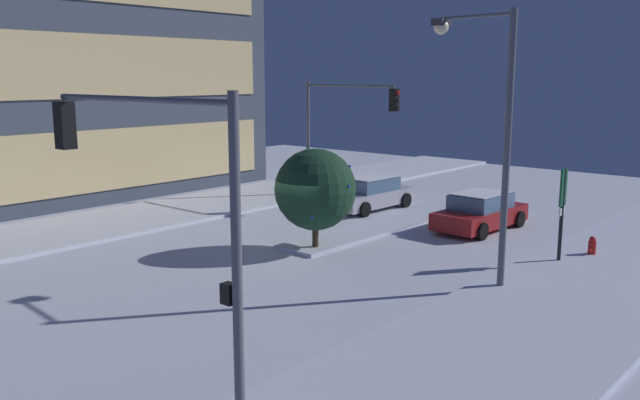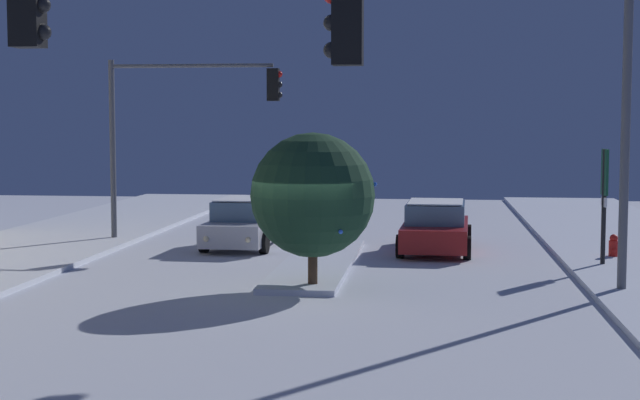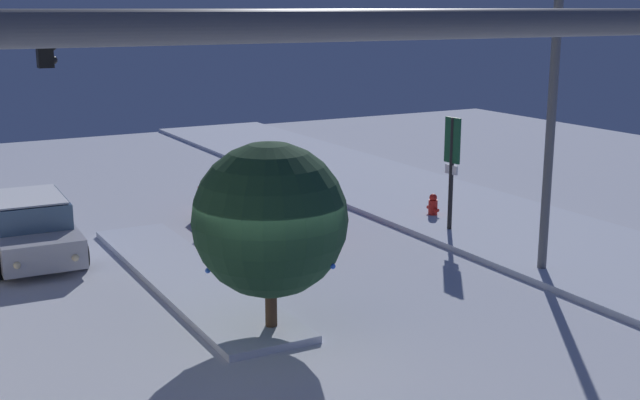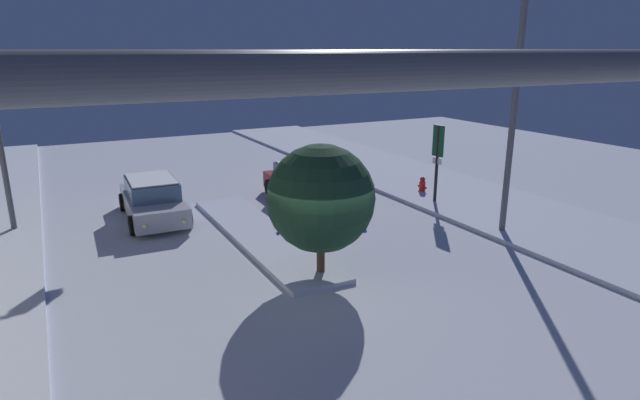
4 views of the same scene
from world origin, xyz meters
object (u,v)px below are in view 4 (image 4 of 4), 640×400
car_far (153,200)px  parking_info_sign (437,155)px  street_lamp_arched (499,77)px  traffic_light_corner_far_right (74,105)px  car_near (304,184)px  fire_hydrant (422,186)px  decorated_tree_median (321,198)px

car_far → parking_info_sign: bearing=74.0°
street_lamp_arched → parking_info_sign: street_lamp_arched is taller
traffic_light_corner_far_right → street_lamp_arched: size_ratio=0.74×
car_near → car_far: 5.79m
fire_hydrant → decorated_tree_median: bearing=124.9°
decorated_tree_median → fire_hydrant: bearing=-55.1°
fire_hydrant → parking_info_sign: size_ratio=0.24×
street_lamp_arched → car_near: bearing=-57.2°
street_lamp_arched → parking_info_sign: bearing=-99.1°
traffic_light_corner_far_right → car_near: bearing=-8.2°
car_near → car_far: same height
car_far → traffic_light_corner_far_right: traffic_light_corner_far_right is taller
fire_hydrant → car_far: bearing=80.2°
street_lamp_arched → decorated_tree_median: bearing=7.6°
car_far → traffic_light_corner_far_right: bearing=-105.3°
street_lamp_arched → fire_hydrant: size_ratio=10.45×
car_near → street_lamp_arched: 8.49m
traffic_light_corner_far_right → street_lamp_arched: bearing=-34.0°
street_lamp_arched → fire_hydrant: bearing=-100.9°
decorated_tree_median → parking_info_sign: bearing=-61.4°
parking_info_sign → decorated_tree_median: 8.09m
car_near → traffic_light_corner_far_right: (1.14, 7.90, 3.39)m
car_far → fire_hydrant: (-1.84, -10.62, -0.35)m
traffic_light_corner_far_right → car_far: bearing=-17.5°
parking_info_sign → decorated_tree_median: decorated_tree_median is taller
car_far → car_near: bearing=87.5°
car_far → parking_info_sign: parking_info_sign is taller
traffic_light_corner_far_right → fire_hydrant: traffic_light_corner_far_right is taller
car_far → parking_info_sign: size_ratio=1.51×
car_near → traffic_light_corner_far_right: bearing=84.1°
street_lamp_arched → car_far: bearing=-31.9°
traffic_light_corner_far_right → parking_info_sign: size_ratio=1.85×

